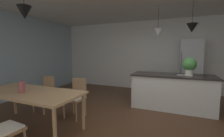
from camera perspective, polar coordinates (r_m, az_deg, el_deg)
ground_plane at (r=3.30m, az=10.19°, el=-21.05°), size 10.00×8.40×0.04m
wall_back_kitchen at (r=6.17m, az=17.05°, el=4.62°), size 10.00×0.12×2.70m
window_wall_left_glazing at (r=5.49m, az=-35.77°, el=3.59°), size 0.06×8.40×2.70m
dining_table at (r=3.34m, az=-28.60°, el=-8.55°), size 2.09×0.91×0.74m
chair_near_right at (r=2.60m, az=-36.46°, el=-17.93°), size 0.43×0.43×0.87m
chair_far_right at (r=3.65m, az=-13.32°, el=-10.07°), size 0.41×0.41×0.87m
chair_far_left at (r=4.26m, az=-23.75°, el=-8.10°), size 0.41×0.41×0.87m
kitchen_island at (r=4.36m, az=21.41°, el=-7.84°), size 2.04×0.83×0.91m
refrigerator at (r=5.78m, az=27.22°, el=0.08°), size 0.68×0.67×1.89m
pendant_over_table at (r=3.07m, az=-29.91°, el=17.71°), size 0.23×0.23×0.67m
pendant_over_island_main at (r=4.30m, az=16.80°, el=12.71°), size 0.25×0.25×0.81m
pendant_over_island_aux at (r=4.29m, az=27.70°, el=13.31°), size 0.25×0.25×0.74m
potted_plant_on_island at (r=4.27m, az=26.98°, el=1.08°), size 0.33×0.33×0.45m
vase_on_dining_table at (r=3.27m, az=-30.66°, el=-5.99°), size 0.11×0.11×0.21m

